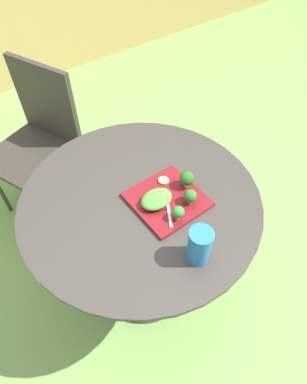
{
  "coord_description": "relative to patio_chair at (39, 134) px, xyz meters",
  "views": [
    {
      "loc": [
        -0.43,
        -0.65,
        1.69
      ],
      "look_at": [
        0.03,
        -0.04,
        0.79
      ],
      "focal_mm": 30.01,
      "sensor_mm": 36.0,
      "label": 1
    }
  ],
  "objects": [
    {
      "name": "lettuce_mound",
      "position": [
        0.1,
        -0.96,
        0.26
      ],
      "size": [
        0.12,
        0.09,
        0.04
      ],
      "primitive_type": "ellipsoid",
      "color": "#519338",
      "rests_on": "salad_plate"
    },
    {
      "name": "salad_plate",
      "position": [
        0.15,
        -0.96,
        0.23
      ],
      "size": [
        0.25,
        0.25,
        0.01
      ],
      "primitive_type": "cube",
      "color": "maroon",
      "rests_on": "patio_table"
    },
    {
      "name": "fork",
      "position": [
        0.13,
        -1.0,
        0.24
      ],
      "size": [
        0.1,
        0.14,
        0.0
      ],
      "color": "silver",
      "rests_on": "salad_plate"
    },
    {
      "name": "cucumber_slice_0",
      "position": [
        0.19,
        -0.89,
        0.25
      ],
      "size": [
        0.04,
        0.04,
        0.01
      ],
      "primitive_type": "cylinder",
      "color": "#8EB766",
      "rests_on": "salad_plate"
    },
    {
      "name": "ground_plane",
      "position": [
        0.08,
        -0.89,
        -0.53
      ],
      "size": [
        12.0,
        12.0,
        0.0
      ],
      "primitive_type": "plane",
      "color": "#70994C"
    },
    {
      "name": "broccoli_floret_1",
      "position": [
        0.2,
        -1.03,
        0.28
      ],
      "size": [
        0.05,
        0.05,
        0.06
      ],
      "color": "#99B770",
      "rests_on": "salad_plate"
    },
    {
      "name": "patio_table",
      "position": [
        0.08,
        -0.89,
        -0.04
      ],
      "size": [
        0.92,
        0.92,
        0.75
      ],
      "color": "#38332D",
      "rests_on": "ground_plane"
    },
    {
      "name": "broccoli_floret_2",
      "position": [
        0.12,
        -1.06,
        0.28
      ],
      "size": [
        0.04,
        0.04,
        0.06
      ],
      "color": "#99B770",
      "rests_on": "salad_plate"
    },
    {
      "name": "drinking_glass",
      "position": [
        0.08,
        -1.21,
        0.29
      ],
      "size": [
        0.08,
        0.08,
        0.14
      ],
      "color": "#236BA8",
      "rests_on": "patio_table"
    },
    {
      "name": "broccoli_floret_0",
      "position": [
        0.25,
        -0.96,
        0.28
      ],
      "size": [
        0.06,
        0.06,
        0.07
      ],
      "color": "#99B770",
      "rests_on": "salad_plate"
    },
    {
      "name": "patio_chair",
      "position": [
        0.0,
        0.0,
        0.0
      ],
      "size": [
        0.57,
        0.57,
        0.9
      ],
      "color": "#332D28",
      "rests_on": "ground_plane"
    }
  ]
}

